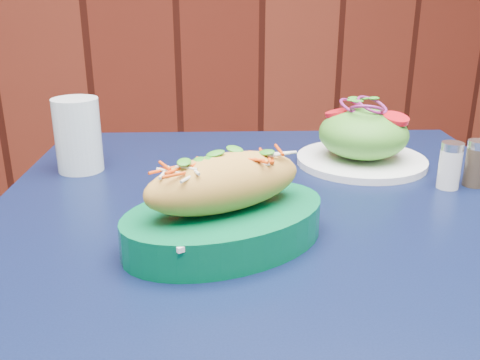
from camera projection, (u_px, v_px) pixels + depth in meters
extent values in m
cube|color=black|center=(273.00, 212.00, 0.77)|extent=(0.94, 0.94, 0.03)
cylinder|color=black|center=(109.00, 309.00, 1.20)|extent=(0.04, 0.04, 0.72)
cylinder|color=black|center=(400.00, 304.00, 1.22)|extent=(0.04, 0.04, 0.72)
cube|color=white|center=(225.00, 211.00, 0.63)|extent=(0.22, 0.18, 0.01)
ellipsoid|color=gold|center=(225.00, 182.00, 0.62)|extent=(0.22, 0.14, 0.07)
cylinder|color=white|center=(361.00, 160.00, 0.93)|extent=(0.22, 0.22, 0.01)
ellipsoid|color=#4C992D|center=(363.00, 134.00, 0.91)|extent=(0.15, 0.15, 0.08)
cylinder|color=red|center=(396.00, 115.00, 0.88)|extent=(0.04, 0.04, 0.01)
cylinder|color=red|center=(338.00, 110.00, 0.92)|extent=(0.04, 0.04, 0.01)
cylinder|color=red|center=(354.00, 107.00, 0.94)|extent=(0.04, 0.04, 0.01)
torus|color=#801C64|center=(365.00, 107.00, 0.90)|extent=(0.06, 0.06, 0.01)
torus|color=#801C64|center=(366.00, 105.00, 0.90)|extent=(0.06, 0.06, 0.01)
torus|color=#801C64|center=(366.00, 102.00, 0.90)|extent=(0.06, 0.06, 0.01)
cylinder|color=silver|center=(78.00, 135.00, 0.88)|extent=(0.08, 0.08, 0.12)
cylinder|color=white|center=(449.00, 169.00, 0.81)|extent=(0.03, 0.03, 0.06)
cylinder|color=silver|center=(453.00, 146.00, 0.80)|extent=(0.03, 0.03, 0.01)
cylinder|color=#3F3326|center=(475.00, 167.00, 0.82)|extent=(0.03, 0.03, 0.06)
cylinder|color=silver|center=(479.00, 145.00, 0.81)|extent=(0.03, 0.03, 0.01)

